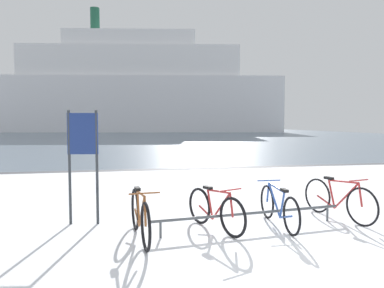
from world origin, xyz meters
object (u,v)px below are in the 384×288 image
(bicycle_0, at_px, (140,216))
(ferry_ship, at_px, (136,91))
(bicycle_1, at_px, (215,210))
(bicycle_3, at_px, (338,199))
(bicycle_2, at_px, (278,207))
(info_sign, at_px, (83,147))

(bicycle_0, height_order, ferry_ship, ferry_ship)
(bicycle_0, bearing_deg, bicycle_1, 10.57)
(ferry_ship, bearing_deg, bicycle_3, -88.75)
(bicycle_1, xyz_separation_m, bicycle_3, (2.53, 0.26, 0.03))
(bicycle_2, relative_size, bicycle_3, 0.99)
(bicycle_3, relative_size, info_sign, 0.84)
(bicycle_2, xyz_separation_m, info_sign, (-3.46, 0.81, 1.08))
(bicycle_3, bearing_deg, bicycle_0, -172.58)
(bicycle_1, relative_size, ferry_ship, 0.03)
(bicycle_0, bearing_deg, bicycle_2, 6.19)
(bicycle_0, height_order, bicycle_2, bicycle_0)
(bicycle_0, height_order, bicycle_1, bicycle_0)
(ferry_ship, bearing_deg, bicycle_0, -92.12)
(ferry_ship, bearing_deg, bicycle_1, -90.98)
(info_sign, xyz_separation_m, ferry_ship, (3.38, 64.26, 6.56))
(ferry_ship, bearing_deg, info_sign, -93.02)
(bicycle_0, bearing_deg, info_sign, 132.03)
(bicycle_1, height_order, bicycle_3, bicycle_3)
(info_sign, bearing_deg, ferry_ship, 86.98)
(bicycle_2, bearing_deg, ferry_ship, 90.06)
(bicycle_0, distance_m, bicycle_2, 2.50)
(bicycle_0, relative_size, bicycle_1, 1.19)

